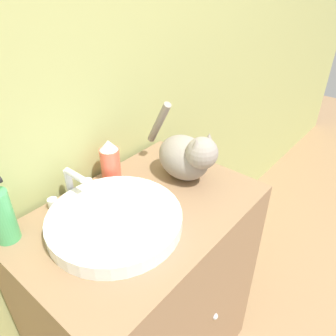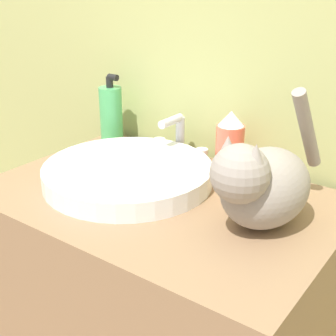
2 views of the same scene
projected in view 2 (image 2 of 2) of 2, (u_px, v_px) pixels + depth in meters
wall_back at (235, 13)px, 1.13m from camera, size 6.00×0.05×2.50m
sink_basin at (128, 174)px, 1.10m from camera, size 0.40×0.40×0.05m
faucet at (178, 139)px, 1.24m from camera, size 0.17×0.10×0.12m
cat at (261, 183)px, 0.88m from camera, size 0.19×0.34×0.26m
soap_bottle at (111, 114)px, 1.35m from camera, size 0.07×0.07×0.20m
spray_bottle at (230, 143)px, 1.14m from camera, size 0.07×0.07×0.16m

